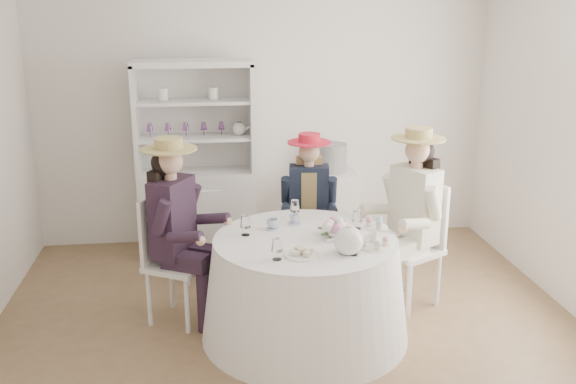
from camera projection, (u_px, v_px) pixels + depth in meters
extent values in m
plane|color=brown|center=(290.00, 328.00, 4.87)|extent=(4.50, 4.50, 0.00)
plane|color=white|center=(264.00, 109.00, 6.38)|extent=(4.50, 0.00, 4.50)
plane|color=white|center=(354.00, 269.00, 2.58)|extent=(4.50, 0.00, 4.50)
cone|color=white|center=(305.00, 288.00, 4.69)|extent=(1.52, 1.52, 0.74)
cylinder|color=white|center=(305.00, 240.00, 4.58)|extent=(1.32, 1.32, 0.02)
cube|color=silver|center=(198.00, 212.00, 6.24)|extent=(1.17, 0.68, 0.83)
cube|color=silver|center=(195.00, 115.00, 6.15)|extent=(1.08, 0.32, 1.01)
cube|color=silver|center=(192.00, 63.00, 5.83)|extent=(1.17, 0.68, 0.06)
cube|color=silver|center=(136.00, 120.00, 5.91)|extent=(0.14, 0.41, 1.01)
cube|color=silver|center=(251.00, 117.00, 6.04)|extent=(0.14, 0.41, 1.01)
cube|color=silver|center=(195.00, 138.00, 6.03)|extent=(1.09, 0.62, 0.03)
cube|color=silver|center=(194.00, 102.00, 5.93)|extent=(1.09, 0.62, 0.03)
sphere|color=white|center=(239.00, 129.00, 6.06)|extent=(0.13, 0.13, 0.13)
cube|color=silver|center=(331.00, 207.00, 6.51)|extent=(0.48, 0.48, 0.74)
cylinder|color=black|center=(332.00, 158.00, 6.36)|extent=(0.35, 0.35, 0.29)
cube|color=silver|center=(178.00, 265.00, 4.87)|extent=(0.55, 0.55, 0.04)
cylinder|color=silver|center=(187.00, 305.00, 4.74)|extent=(0.04, 0.04, 0.45)
cylinder|color=silver|center=(208.00, 288.00, 5.03)|extent=(0.04, 0.04, 0.45)
cylinder|color=silver|center=(149.00, 298.00, 4.85)|extent=(0.04, 0.04, 0.45)
cylinder|color=silver|center=(172.00, 281.00, 5.14)|extent=(0.04, 0.04, 0.45)
cube|color=silver|center=(155.00, 228.00, 4.86)|extent=(0.21, 0.36, 0.51)
cube|color=black|center=(173.00, 217.00, 4.77)|extent=(0.35, 0.42, 0.59)
cube|color=black|center=(185.00, 261.00, 4.73)|extent=(0.37, 0.28, 0.12)
cylinder|color=black|center=(204.00, 302.00, 4.77)|extent=(0.10, 0.10, 0.47)
cylinder|color=black|center=(162.00, 218.00, 4.55)|extent=(0.20, 0.17, 0.28)
cube|color=black|center=(197.00, 253.00, 4.89)|extent=(0.37, 0.28, 0.12)
cylinder|color=black|center=(215.00, 292.00, 4.93)|extent=(0.10, 0.10, 0.47)
cylinder|color=black|center=(191.00, 201.00, 4.93)|extent=(0.20, 0.17, 0.28)
cylinder|color=#D8A889|center=(170.00, 176.00, 4.68)|extent=(0.09, 0.09, 0.08)
sphere|color=#D8A889|center=(170.00, 161.00, 4.65)|extent=(0.19, 0.19, 0.19)
sphere|color=black|center=(164.00, 163.00, 4.67)|extent=(0.19, 0.19, 0.19)
cube|color=black|center=(162.00, 194.00, 4.75)|extent=(0.19, 0.25, 0.39)
cylinder|color=tan|center=(169.00, 149.00, 4.62)|extent=(0.41, 0.41, 0.01)
cylinder|color=tan|center=(169.00, 143.00, 4.61)|extent=(0.20, 0.20, 0.08)
cube|color=silver|center=(308.00, 234.00, 5.62)|extent=(0.42, 0.42, 0.04)
cylinder|color=silver|center=(291.00, 264.00, 5.54)|extent=(0.03, 0.03, 0.41)
cylinder|color=silver|center=(326.00, 264.00, 5.53)|extent=(0.03, 0.03, 0.41)
cylinder|color=silver|center=(292.00, 251.00, 5.83)|extent=(0.03, 0.03, 0.41)
cylinder|color=silver|center=(324.00, 251.00, 5.82)|extent=(0.03, 0.03, 0.41)
cube|color=silver|center=(308.00, 201.00, 5.71)|extent=(0.35, 0.08, 0.47)
cube|color=#181F31|center=(309.00, 196.00, 5.54)|extent=(0.36, 0.23, 0.54)
cube|color=tan|center=(309.00, 196.00, 5.54)|extent=(0.16, 0.22, 0.47)
cube|color=#181F31|center=(299.00, 231.00, 5.49)|extent=(0.17, 0.33, 0.11)
cylinder|color=#181F31|center=(299.00, 267.00, 5.45)|extent=(0.09, 0.09, 0.43)
cylinder|color=#181F31|center=(286.00, 190.00, 5.49)|extent=(0.11, 0.17, 0.26)
cube|color=#181F31|center=(318.00, 231.00, 5.49)|extent=(0.17, 0.33, 0.11)
cylinder|color=#181F31|center=(318.00, 267.00, 5.44)|extent=(0.09, 0.09, 0.43)
cylinder|color=#181F31|center=(331.00, 190.00, 5.48)|extent=(0.11, 0.17, 0.26)
cylinder|color=#D8A889|center=(309.00, 164.00, 5.45)|extent=(0.08, 0.08, 0.07)
sphere|color=#D8A889|center=(309.00, 152.00, 5.42)|extent=(0.18, 0.18, 0.18)
sphere|color=tan|center=(309.00, 152.00, 5.47)|extent=(0.18, 0.18, 0.18)
cube|color=tan|center=(309.00, 176.00, 5.56)|extent=(0.23, 0.11, 0.35)
cylinder|color=red|center=(309.00, 142.00, 5.40)|extent=(0.37, 0.37, 0.01)
cylinder|color=red|center=(309.00, 138.00, 5.39)|extent=(0.19, 0.19, 0.07)
cube|color=silver|center=(410.00, 250.00, 5.14)|extent=(0.56, 0.56, 0.04)
cylinder|color=silver|center=(379.00, 276.00, 5.24)|extent=(0.04, 0.04, 0.46)
cylinder|color=silver|center=(409.00, 290.00, 4.98)|extent=(0.04, 0.04, 0.46)
cylinder|color=silver|center=(408.00, 266.00, 5.43)|extent=(0.04, 0.04, 0.46)
cylinder|color=silver|center=(438.00, 279.00, 5.17)|extent=(0.04, 0.04, 0.46)
cube|color=silver|center=(428.00, 213.00, 5.16)|extent=(0.22, 0.36, 0.52)
cube|color=silver|center=(415.00, 204.00, 5.04)|extent=(0.36, 0.43, 0.60)
cube|color=silver|center=(391.00, 241.00, 5.11)|extent=(0.37, 0.29, 0.12)
cylinder|color=silver|center=(376.00, 281.00, 5.12)|extent=(0.10, 0.10, 0.48)
cylinder|color=silver|center=(392.00, 190.00, 5.16)|extent=(0.20, 0.17, 0.29)
cube|color=silver|center=(408.00, 248.00, 4.97)|extent=(0.37, 0.29, 0.12)
cylinder|color=silver|center=(393.00, 289.00, 4.98)|extent=(0.10, 0.10, 0.48)
cylinder|color=silver|center=(433.00, 203.00, 4.83)|extent=(0.20, 0.17, 0.29)
cylinder|color=#D8A889|center=(417.00, 165.00, 4.95)|extent=(0.09, 0.09, 0.08)
sphere|color=#D8A889|center=(418.00, 150.00, 4.91)|extent=(0.20, 0.20, 0.20)
sphere|color=black|center=(422.00, 152.00, 4.94)|extent=(0.20, 0.20, 0.20)
cube|color=black|center=(423.00, 181.00, 5.03)|extent=(0.19, 0.26, 0.39)
cylinder|color=tan|center=(419.00, 138.00, 4.89)|extent=(0.41, 0.41, 0.01)
cylinder|color=tan|center=(419.00, 133.00, 4.87)|extent=(0.21, 0.21, 0.08)
cube|color=silver|center=(203.00, 236.00, 5.64)|extent=(0.36, 0.36, 0.04)
cylinder|color=silver|center=(219.00, 251.00, 5.85)|extent=(0.03, 0.03, 0.39)
cylinder|color=silver|center=(187.00, 253.00, 5.81)|extent=(0.03, 0.03, 0.39)
cylinder|color=silver|center=(220.00, 263.00, 5.59)|extent=(0.03, 0.03, 0.39)
cylinder|color=silver|center=(188.00, 265.00, 5.54)|extent=(0.03, 0.03, 0.39)
cube|color=silver|center=(202.00, 216.00, 5.42)|extent=(0.34, 0.04, 0.44)
imported|color=white|center=(272.00, 225.00, 4.75)|extent=(0.10, 0.10, 0.07)
imported|color=white|center=(294.00, 220.00, 4.86)|extent=(0.07, 0.07, 0.07)
imported|color=white|center=(339.00, 227.00, 4.70)|extent=(0.12, 0.12, 0.08)
imported|color=white|center=(337.00, 233.00, 4.61)|extent=(0.25, 0.25, 0.05)
sphere|color=pink|center=(343.00, 225.00, 4.58)|extent=(0.07, 0.07, 0.07)
sphere|color=white|center=(339.00, 223.00, 4.62)|extent=(0.07, 0.07, 0.07)
sphere|color=pink|center=(333.00, 223.00, 4.63)|extent=(0.07, 0.07, 0.07)
sphere|color=white|center=(328.00, 224.00, 4.61)|extent=(0.07, 0.07, 0.07)
sphere|color=pink|center=(327.00, 226.00, 4.57)|extent=(0.07, 0.07, 0.07)
sphere|color=white|center=(330.00, 228.00, 4.53)|extent=(0.07, 0.07, 0.07)
sphere|color=pink|center=(337.00, 228.00, 4.52)|extent=(0.07, 0.07, 0.07)
sphere|color=white|center=(342.00, 227.00, 4.54)|extent=(0.07, 0.07, 0.07)
sphere|color=white|center=(349.00, 241.00, 4.28)|extent=(0.20, 0.20, 0.20)
cylinder|color=white|center=(366.00, 238.00, 4.29)|extent=(0.12, 0.03, 0.09)
cylinder|color=white|center=(349.00, 227.00, 4.25)|extent=(0.04, 0.04, 0.02)
cylinder|color=white|center=(302.00, 255.00, 4.26)|extent=(0.24, 0.24, 0.01)
cube|color=beige|center=(296.00, 253.00, 4.23)|extent=(0.05, 0.04, 0.03)
cube|color=beige|center=(302.00, 250.00, 4.25)|extent=(0.06, 0.05, 0.03)
cube|color=beige|center=(308.00, 250.00, 4.28)|extent=(0.07, 0.06, 0.03)
cube|color=beige|center=(299.00, 248.00, 4.29)|extent=(0.06, 0.06, 0.03)
cube|color=beige|center=(307.00, 254.00, 4.23)|extent=(0.06, 0.07, 0.03)
cylinder|color=white|center=(375.00, 246.00, 4.41)|extent=(0.22, 0.22, 0.01)
cylinder|color=white|center=(375.00, 237.00, 4.39)|extent=(0.02, 0.02, 0.15)
cylinder|color=white|center=(376.00, 227.00, 4.37)|extent=(0.16, 0.16, 0.01)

